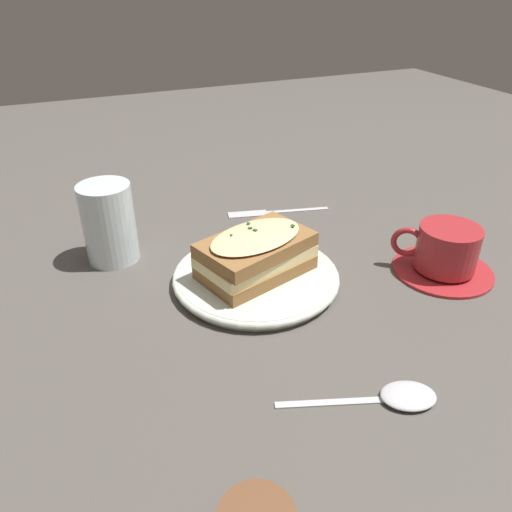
# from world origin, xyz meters

# --- Properties ---
(ground_plane) EXTENTS (2.40, 2.40, 0.00)m
(ground_plane) POSITION_xyz_m (0.00, 0.00, 0.00)
(ground_plane) COLOR #514C47
(dinner_plate) EXTENTS (0.23, 0.23, 0.02)m
(dinner_plate) POSITION_xyz_m (-0.00, 0.03, 0.01)
(dinner_plate) COLOR silver
(dinner_plate) RESTS_ON ground_plane
(sandwich) EXTENTS (0.14, 0.17, 0.06)m
(sandwich) POSITION_xyz_m (-0.00, 0.03, 0.05)
(sandwich) COLOR olive
(sandwich) RESTS_ON dinner_plate
(teacup_with_saucer) EXTENTS (0.14, 0.14, 0.07)m
(teacup_with_saucer) POSITION_xyz_m (-0.08, -0.23, 0.03)
(teacup_with_saucer) COLOR #AD282D
(teacup_with_saucer) RESTS_ON ground_plane
(water_glass) EXTENTS (0.08, 0.08, 0.12)m
(water_glass) POSITION_xyz_m (0.14, 0.20, 0.06)
(water_glass) COLOR silver
(water_glass) RESTS_ON ground_plane
(fork) EXTENTS (0.06, 0.18, 0.00)m
(fork) POSITION_xyz_m (0.20, -0.08, 0.00)
(fork) COLOR silver
(fork) RESTS_ON ground_plane
(spoon) EXTENTS (0.08, 0.16, 0.01)m
(spoon) POSITION_xyz_m (-0.26, -0.02, 0.00)
(spoon) COLOR silver
(spoon) RESTS_ON ground_plane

